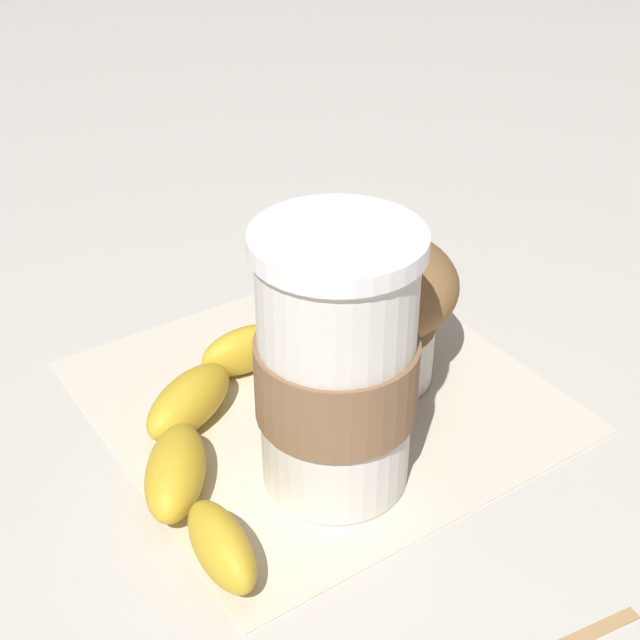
% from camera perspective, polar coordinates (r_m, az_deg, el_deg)
% --- Properties ---
extents(ground_plane, '(3.00, 3.00, 0.00)m').
position_cam_1_polar(ground_plane, '(0.56, -0.00, -4.88)').
color(ground_plane, beige).
extents(paper_napkin, '(0.27, 0.27, 0.00)m').
position_cam_1_polar(paper_napkin, '(0.56, -0.00, -4.82)').
color(paper_napkin, beige).
rests_on(paper_napkin, ground_plane).
extents(coffee_cup, '(0.09, 0.09, 0.15)m').
position_cam_1_polar(coffee_cup, '(0.46, 1.06, -2.95)').
color(coffee_cup, silver).
rests_on(coffee_cup, paper_napkin).
extents(muffin, '(0.10, 0.10, 0.10)m').
position_cam_1_polar(muffin, '(0.55, 3.60, 1.23)').
color(muffin, white).
rests_on(muffin, paper_napkin).
extents(banana, '(0.19, 0.15, 0.03)m').
position_cam_1_polar(banana, '(0.51, -7.45, -7.28)').
color(banana, gold).
rests_on(banana, paper_napkin).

